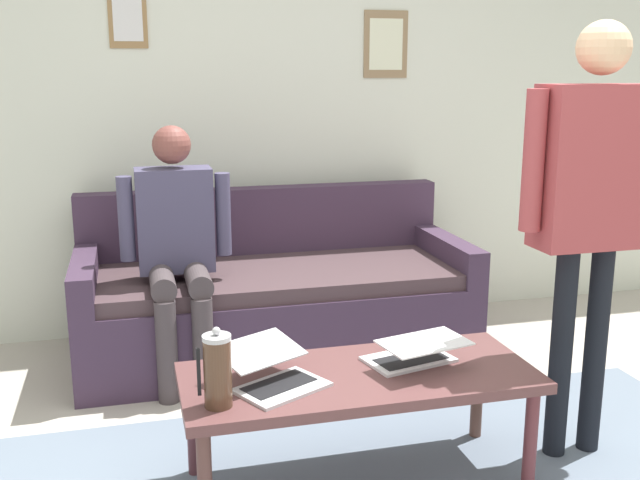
# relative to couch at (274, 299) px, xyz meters

# --- Properties ---
(back_wall) EXTENTS (7.04, 0.11, 2.70)m
(back_wall) POSITION_rel_couch_xyz_m (-0.09, -0.56, 1.05)
(back_wall) COLOR silver
(back_wall) RESTS_ON ground_plane
(couch) EXTENTS (2.09, 0.89, 0.88)m
(couch) POSITION_rel_couch_xyz_m (0.00, 0.00, 0.00)
(couch) COLOR #3D2B40
(couch) RESTS_ON ground_plane
(coffee_table) EXTENTS (1.32, 0.55, 0.45)m
(coffee_table) POSITION_rel_couch_xyz_m (-0.05, 1.41, 0.10)
(coffee_table) COLOR brown
(coffee_table) RESTS_ON ground_plane
(laptop_left) EXTENTS (0.42, 0.43, 0.13)m
(laptop_left) POSITION_rel_couch_xyz_m (0.28, 1.43, 0.19)
(laptop_left) COLOR silver
(laptop_left) RESTS_ON coffee_table
(laptop_center) EXTENTS (0.39, 0.36, 0.11)m
(laptop_center) POSITION_rel_couch_xyz_m (-0.27, 1.38, 0.19)
(laptop_center) COLOR silver
(laptop_center) RESTS_ON coffee_table
(french_press) EXTENTS (0.12, 0.10, 0.28)m
(french_press) POSITION_rel_couch_xyz_m (0.49, 1.55, 0.27)
(french_press) COLOR #4C3323
(french_press) RESTS_ON coffee_table
(person_standing) EXTENTS (0.60, 0.20, 1.72)m
(person_standing) POSITION_rel_couch_xyz_m (-0.97, 1.40, 0.80)
(person_standing) COLOR black
(person_standing) RESTS_ON ground_plane
(person_seated) EXTENTS (0.55, 0.51, 1.28)m
(person_seated) POSITION_rel_couch_xyz_m (0.53, 0.23, 0.42)
(person_seated) COLOR #43393C
(person_seated) RESTS_ON ground_plane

